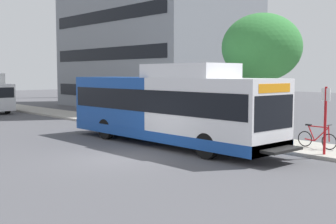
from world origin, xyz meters
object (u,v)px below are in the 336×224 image
bus_stop_sign_pole (325,115)px  street_tree_near_stop (262,48)px  transit_bus (167,107)px  bicycle_parked (317,138)px

bus_stop_sign_pole → street_tree_near_stop: size_ratio=0.43×
transit_bus → bicycle_parked: size_ratio=6.96×
bus_stop_sign_pole → bicycle_parked: bus_stop_sign_pole is taller
bicycle_parked → bus_stop_sign_pole: bearing=-139.6°
bus_stop_sign_pole → street_tree_near_stop: bearing=65.8°
street_tree_near_stop → bus_stop_sign_pole: bearing=-114.2°
transit_bus → street_tree_near_stop: size_ratio=2.05×
bus_stop_sign_pole → street_tree_near_stop: 5.65m
transit_bus → bus_stop_sign_pole: transit_bus is taller
transit_bus → street_tree_near_stop: bearing=-23.7°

